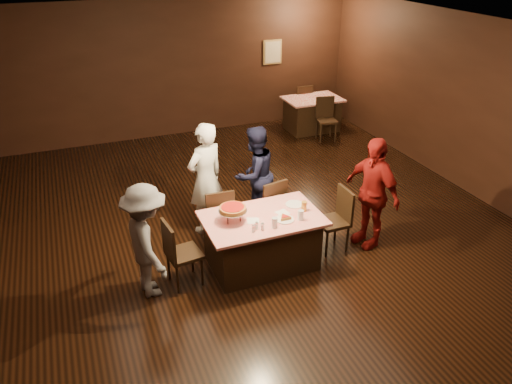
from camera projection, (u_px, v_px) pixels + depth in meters
The scene contains 22 objects.
room at pixel (269, 104), 6.64m from camera, with size 10.00×10.04×3.02m.
main_table at pixel (262, 241), 6.88m from camera, with size 1.60×1.00×0.77m, color red.
back_table at pixel (312, 114), 11.73m from camera, with size 1.30×0.90×0.77m, color #AE160B.
chair_far_left at pixel (218, 216), 7.33m from camera, with size 0.42×0.42×0.95m, color black.
chair_far_right at pixel (268, 206), 7.59m from camera, with size 0.42×0.42×0.95m, color black.
chair_end_left at pixel (184, 252), 6.48m from camera, with size 0.42×0.42×0.95m, color black.
chair_end_right at pixel (332, 221), 7.20m from camera, with size 0.42×0.42×0.95m, color black.
chair_back_near at pixel (327, 120), 11.11m from camera, with size 0.42×0.42×0.95m, color black.
chair_back_far at pixel (301, 103), 12.18m from camera, with size 0.42×0.42×0.95m, color black.
diner_white_jacket at pixel (206, 179), 7.51m from camera, with size 0.64×0.42×1.76m, color silver.
diner_navy_hoodie at pixel (255, 174), 7.86m from camera, with size 0.77×0.60×1.58m, color black.
diner_grey_knit at pixel (147, 241), 6.18m from camera, with size 0.99×0.57×1.53m, color slate.
diner_red_shirt at pixel (372, 193), 7.18m from camera, with size 0.99×0.41×1.69m, color maroon.
pizza_stand at pixel (233, 209), 6.53m from camera, with size 0.38×0.38×0.22m.
plate_with_slice at pixel (285, 218), 6.63m from camera, with size 0.25×0.25×0.06m.
plate_empty at pixel (294, 204), 7.01m from camera, with size 0.25×0.25×0.01m, color white.
glass_front_left at pixel (275, 223), 6.44m from camera, with size 0.08×0.08×0.14m, color silver.
glass_front_right at pixel (301, 215), 6.62m from camera, with size 0.08×0.08×0.14m, color silver.
glass_amber at pixel (304, 206), 6.83m from camera, with size 0.08×0.08×0.14m, color #BF7F26.
condiments at pixel (258, 227), 6.39m from camera, with size 0.17×0.10×0.09m.
napkin_center at pixel (283, 213), 6.80m from camera, with size 0.16×0.16×0.01m, color white.
napkin_left at pixel (253, 221), 6.61m from camera, with size 0.16×0.16×0.01m, color white.
Camera 1 is at (-2.53, -5.91, 4.16)m, focal length 35.00 mm.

